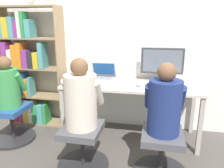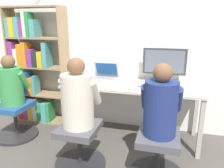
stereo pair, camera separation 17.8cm
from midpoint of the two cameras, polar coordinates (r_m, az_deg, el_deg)
ground_plane at (r=2.86m, az=5.50°, el=-16.52°), size 14.00×14.00×0.00m
wall_back at (r=3.12m, az=8.41°, el=11.50°), size 10.00×0.05×2.60m
desk at (r=2.86m, az=6.95°, el=-1.70°), size 1.77×0.64×0.75m
desktop_monitor at (r=2.95m, az=15.18°, el=5.03°), size 0.56×0.18×0.46m
laptop at (r=3.10m, az=-0.34°, el=2.24°), size 0.36×0.32×0.23m
keyboard at (r=2.73m, az=14.34°, el=-0.93°), size 0.40×0.13×0.03m
computer_mouse_by_keyboard at (r=2.77m, az=8.97°, el=-0.27°), size 0.07×0.10×0.04m
office_chair_left at (r=2.36m, az=14.01°, el=-17.60°), size 0.56×0.56×0.48m
office_chair_right at (r=2.47m, az=-6.31°, el=-15.67°), size 0.56×0.56×0.48m
person_at_monitor at (r=2.13m, az=14.98°, el=-5.30°), size 0.39×0.35×0.70m
person_at_laptop at (r=2.24m, az=-6.68°, el=-3.54°), size 0.40×0.36×0.72m
bookshelf at (r=3.53m, az=-18.86°, el=3.41°), size 0.91×0.28×1.75m
office_chair_side at (r=3.26m, az=-22.44°, el=-8.67°), size 0.56×0.56×0.48m
person_near_shelf at (r=3.09m, az=-23.38°, el=0.13°), size 0.37×0.33×0.65m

